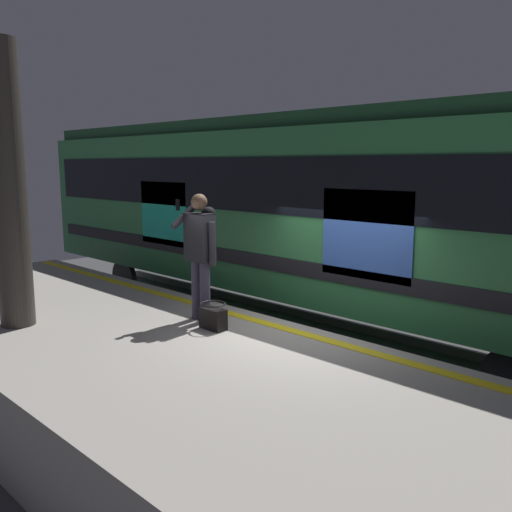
% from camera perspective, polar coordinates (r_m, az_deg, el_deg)
% --- Properties ---
extents(ground_plane, '(25.04, 25.04, 0.00)m').
position_cam_1_polar(ground_plane, '(7.70, 4.78, -14.63)').
color(ground_plane, '#3D3D3F').
extents(platform, '(14.35, 3.67, 1.04)m').
position_cam_1_polar(platform, '(6.30, -6.23, -15.20)').
color(platform, '#9E998E').
rests_on(platform, ground).
extents(safety_line, '(14.06, 0.16, 0.01)m').
position_cam_1_polar(safety_line, '(7.11, 3.35, -7.68)').
color(safety_line, yellow).
rests_on(safety_line, platform).
extents(track_rail_near, '(18.65, 0.08, 0.16)m').
position_cam_1_polar(track_rail_near, '(8.90, 11.60, -10.83)').
color(track_rail_near, slate).
rests_on(track_rail_near, ground).
extents(track_rail_far, '(18.65, 0.08, 0.16)m').
position_cam_1_polar(track_rail_far, '(10.08, 16.08, -8.56)').
color(track_rail_far, slate).
rests_on(track_rail_far, ground).
extents(train_carriage, '(13.31, 2.84, 3.80)m').
position_cam_1_polar(train_carriage, '(10.11, 4.75, 5.52)').
color(train_carriage, '#2D723F').
rests_on(train_carriage, ground).
extents(passenger, '(0.57, 0.55, 1.73)m').
position_cam_1_polar(passenger, '(7.36, -5.84, 0.98)').
color(passenger, '#383347').
rests_on(passenger, platform).
extents(handbag, '(0.37, 0.33, 0.35)m').
position_cam_1_polar(handbag, '(7.11, -4.52, -6.40)').
color(handbag, black).
rests_on(handbag, platform).
extents(station_column, '(0.44, 0.44, 3.66)m').
position_cam_1_polar(station_column, '(7.70, -24.54, 6.61)').
color(station_column, '#38332D').
rests_on(station_column, platform).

